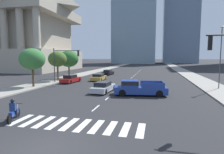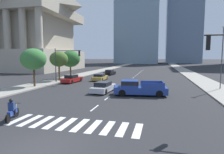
# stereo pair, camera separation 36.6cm
# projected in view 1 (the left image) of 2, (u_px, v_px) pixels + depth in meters

# --- Properties ---
(ground_plane) EXTENTS (800.00, 800.00, 0.00)m
(ground_plane) POSITION_uv_depth(u_px,v_px,m) (46.00, 150.00, 8.64)
(ground_plane) COLOR #28282B
(sidewalk_east) EXTENTS (4.00, 260.00, 0.15)m
(sidewalk_east) POSITION_uv_depth(u_px,v_px,m) (199.00, 80.00, 34.85)
(sidewalk_east) COLOR gray
(sidewalk_east) RESTS_ON ground
(sidewalk_west) EXTENTS (4.00, 260.00, 0.15)m
(sidewalk_west) POSITION_uv_depth(u_px,v_px,m) (72.00, 77.00, 40.54)
(sidewalk_west) COLOR gray
(sidewalk_west) RESTS_ON ground
(crosswalk_near) EXTENTS (8.55, 2.33, 0.01)m
(crosswalk_near) POSITION_uv_depth(u_px,v_px,m) (76.00, 125.00, 11.91)
(crosswalk_near) COLOR silver
(crosswalk_near) RESTS_ON ground
(lane_divider_center) EXTENTS (0.14, 50.00, 0.01)m
(lane_divider_center) POSITION_uv_depth(u_px,v_px,m) (132.00, 78.00, 39.03)
(lane_divider_center) COLOR silver
(lane_divider_center) RESTS_ON ground
(motorcycle_lead) EXTENTS (1.00, 1.99, 1.49)m
(motorcycle_lead) POSITION_uv_depth(u_px,v_px,m) (14.00, 112.00, 12.68)
(motorcycle_lead) COLOR black
(motorcycle_lead) RESTS_ON ground
(pickup_truck) EXTENTS (5.99, 2.78, 1.67)m
(pickup_truck) POSITION_uv_depth(u_px,v_px,m) (138.00, 88.00, 21.09)
(pickup_truck) COLOR navy
(pickup_truck) RESTS_ON ground
(sedan_red_0) EXTENTS (1.97, 4.63, 1.32)m
(sedan_red_0) POSITION_uv_depth(u_px,v_px,m) (71.00, 79.00, 31.64)
(sedan_red_0) COLOR maroon
(sedan_red_0) RESTS_ON ground
(sedan_gold_1) EXTENTS (1.95, 4.51, 1.22)m
(sedan_gold_1) POSITION_uv_depth(u_px,v_px,m) (99.00, 77.00, 34.55)
(sedan_gold_1) COLOR #B28E38
(sedan_gold_1) RESTS_ON ground
(sedan_silver_2) EXTENTS (2.10, 4.69, 1.27)m
(sedan_silver_2) POSITION_uv_depth(u_px,v_px,m) (103.00, 87.00, 23.02)
(sedan_silver_2) COLOR #B7BABF
(sedan_silver_2) RESTS_ON ground
(sedan_black_3) EXTENTS (2.03, 4.62, 1.26)m
(sedan_black_3) POSITION_uv_depth(u_px,v_px,m) (108.00, 73.00, 45.20)
(sedan_black_3) COLOR black
(sedan_black_3) RESTS_ON ground
(traffic_signal_far) EXTENTS (4.81, 0.28, 5.53)m
(traffic_signal_far) POSITION_uv_depth(u_px,v_px,m) (64.00, 59.00, 30.49)
(traffic_signal_far) COLOR #333335
(traffic_signal_far) RESTS_ON sidewalk_west
(street_lamp_east) EXTENTS (0.50, 0.24, 8.02)m
(street_lamp_east) POSITION_uv_depth(u_px,v_px,m) (221.00, 53.00, 24.38)
(street_lamp_east) COLOR #3F3F42
(street_lamp_east) RESTS_ON sidewalk_east
(street_tree_nearest) EXTENTS (3.49, 3.49, 5.31)m
(street_tree_nearest) POSITION_uv_depth(u_px,v_px,m) (32.00, 59.00, 26.07)
(street_tree_nearest) COLOR #4C3823
(street_tree_nearest) RESTS_ON sidewalk_west
(street_tree_second) EXTENTS (3.15, 3.15, 5.11)m
(street_tree_second) POSITION_uv_depth(u_px,v_px,m) (57.00, 59.00, 32.72)
(street_tree_second) COLOR #4C3823
(street_tree_second) RESTS_ON sidewalk_west
(street_tree_third) EXTENTS (3.79, 3.79, 5.38)m
(street_tree_third) POSITION_uv_depth(u_px,v_px,m) (69.00, 59.00, 36.97)
(street_tree_third) COLOR #4C3823
(street_tree_third) RESTS_ON sidewalk_west
(war_memorial) EXTENTS (28.36, 28.36, 36.20)m
(war_memorial) POSITION_uv_depth(u_px,v_px,m) (25.00, 13.00, 61.41)
(war_memorial) COLOR #B2A893
(war_memorial) RESTS_ON ground
(office_tower_center_skyline) EXTENTS (22.96, 24.27, 74.58)m
(office_tower_center_skyline) POSITION_uv_depth(u_px,v_px,m) (180.00, 11.00, 134.76)
(office_tower_center_skyline) COLOR slate
(office_tower_center_skyline) RESTS_ON ground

